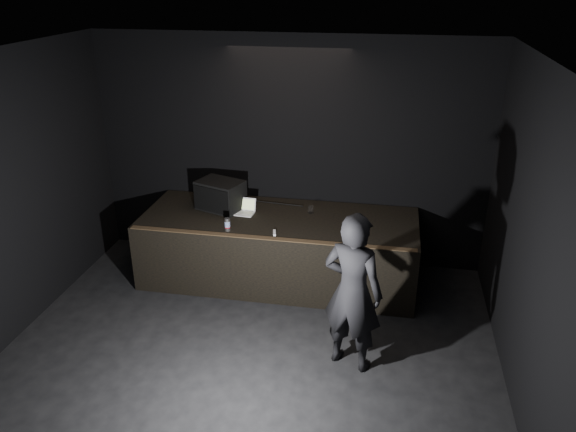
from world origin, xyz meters
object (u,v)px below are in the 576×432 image
Objects in this scene: laptop at (245,209)px; beer_can at (227,224)px; person at (353,292)px; stage_riser at (279,248)px; stage_monitor at (220,195)px.

laptop reaches higher than beer_can.
person is at bearing -34.55° from beer_can.
laptop is at bearing 170.95° from stage_riser.
stage_riser is 0.77m from laptop.
stage_monitor is 4.18× the size of beer_can.
stage_monitor is 2.43× the size of laptop.
stage_riser is 1.18m from stage_monitor.
beer_can is at bearing -46.94° from stage_monitor.
person reaches higher than stage_monitor.
beer_can is at bearing -15.52° from person.
person is (2.14, -1.99, -0.25)m from stage_monitor.
stage_monitor reaches higher than stage_riser.
person is (1.22, -1.82, 0.47)m from stage_riser.
person is (1.83, -1.26, -0.12)m from beer_can.
laptop is (0.39, -0.08, -0.16)m from stage_monitor.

